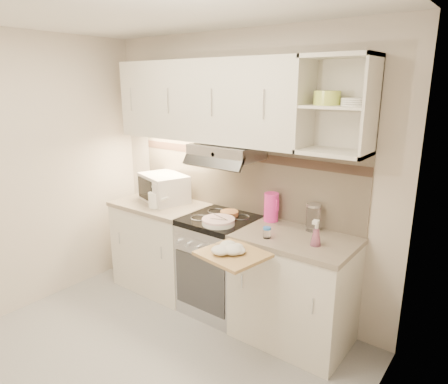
% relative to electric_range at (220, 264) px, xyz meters
% --- Properties ---
extents(ground, '(3.00, 3.00, 0.00)m').
position_rel_electric_range_xyz_m(ground, '(0.00, -1.10, -0.45)').
color(ground, '#949597').
rests_on(ground, ground).
extents(room_shell, '(3.04, 2.84, 2.52)m').
position_rel_electric_range_xyz_m(room_shell, '(0.00, -0.73, 1.18)').
color(room_shell, beige).
rests_on(room_shell, ground).
extents(base_cabinet_left, '(0.90, 0.60, 0.86)m').
position_rel_electric_range_xyz_m(base_cabinet_left, '(-0.75, 0.00, -0.02)').
color(base_cabinet_left, silver).
rests_on(base_cabinet_left, ground).
extents(worktop_left, '(0.92, 0.62, 0.04)m').
position_rel_electric_range_xyz_m(worktop_left, '(-0.75, 0.00, 0.43)').
color(worktop_left, gray).
rests_on(worktop_left, base_cabinet_left).
extents(base_cabinet_right, '(0.90, 0.60, 0.86)m').
position_rel_electric_range_xyz_m(base_cabinet_right, '(0.75, 0.00, -0.02)').
color(base_cabinet_right, silver).
rests_on(base_cabinet_right, ground).
extents(worktop_right, '(0.92, 0.62, 0.04)m').
position_rel_electric_range_xyz_m(worktop_right, '(0.75, 0.00, 0.43)').
color(worktop_right, gray).
rests_on(worktop_right, base_cabinet_right).
extents(electric_range, '(0.60, 0.60, 0.90)m').
position_rel_electric_range_xyz_m(electric_range, '(0.00, 0.00, 0.00)').
color(electric_range, '#B7B7BC').
rests_on(electric_range, ground).
extents(microwave, '(0.57, 0.49, 0.27)m').
position_rel_electric_range_xyz_m(microwave, '(-0.77, 0.07, 0.59)').
color(microwave, silver).
rests_on(microwave, worktop_left).
extents(watering_can, '(0.26, 0.13, 0.22)m').
position_rel_electric_range_xyz_m(watering_can, '(-0.68, -0.13, 0.53)').
color(watering_can, white).
rests_on(watering_can, worktop_left).
extents(plate_stack, '(0.28, 0.28, 0.06)m').
position_rel_electric_range_xyz_m(plate_stack, '(0.10, -0.15, 0.48)').
color(plate_stack, white).
rests_on(plate_stack, electric_range).
extents(bread_loaf, '(0.16, 0.16, 0.04)m').
position_rel_electric_range_xyz_m(bread_loaf, '(0.03, 0.10, 0.47)').
color(bread_loaf, '#B48B3E').
rests_on(bread_loaf, electric_range).
extents(pink_pitcher, '(0.13, 0.12, 0.25)m').
position_rel_electric_range_xyz_m(pink_pitcher, '(0.40, 0.20, 0.57)').
color(pink_pitcher, '#FA31A5').
rests_on(pink_pitcher, worktop_right).
extents(glass_jar, '(0.12, 0.12, 0.22)m').
position_rel_electric_range_xyz_m(glass_jar, '(0.79, 0.20, 0.56)').
color(glass_jar, silver).
rests_on(glass_jar, worktop_right).
extents(spice_jar, '(0.06, 0.06, 0.09)m').
position_rel_electric_range_xyz_m(spice_jar, '(0.58, -0.16, 0.49)').
color(spice_jar, white).
rests_on(spice_jar, worktop_right).
extents(spray_bottle, '(0.08, 0.08, 0.21)m').
position_rel_electric_range_xyz_m(spray_bottle, '(0.94, -0.07, 0.53)').
color(spray_bottle, pink).
rests_on(spray_bottle, worktop_right).
extents(cutting_board, '(0.50, 0.46, 0.02)m').
position_rel_electric_range_xyz_m(cutting_board, '(0.51, -0.52, 0.42)').
color(cutting_board, '#AF7250').
rests_on(cutting_board, base_cabinet_right).
extents(dish_towel, '(0.26, 0.22, 0.07)m').
position_rel_electric_range_xyz_m(dish_towel, '(0.49, -0.54, 0.47)').
color(dish_towel, white).
rests_on(dish_towel, cutting_board).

